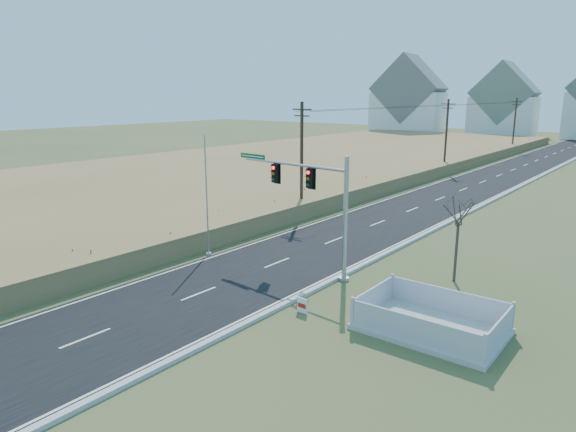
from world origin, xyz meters
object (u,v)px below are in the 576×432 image
(traffic_signal_mast, at_px, (318,200))
(flagpole, at_px, (207,208))
(fence_enclosure, at_px, (431,325))
(bare_tree, at_px, (459,210))
(open_sign, at_px, (302,306))

(traffic_signal_mast, distance_m, flagpole, 7.28)
(fence_enclosure, bearing_deg, traffic_signal_mast, 158.71)
(flagpole, distance_m, bare_tree, 14.31)
(open_sign, relative_size, bare_tree, 0.15)
(flagpole, bearing_deg, open_sign, -19.13)
(open_sign, height_order, bare_tree, bare_tree)
(fence_enclosure, distance_m, open_sign, 5.55)
(fence_enclosure, distance_m, flagpole, 15.15)
(fence_enclosure, distance_m, bare_tree, 7.40)
(fence_enclosure, xyz_separation_m, flagpole, (-14.85, 1.46, 2.63))
(traffic_signal_mast, bearing_deg, open_sign, -56.67)
(bare_tree, bearing_deg, traffic_signal_mast, -152.40)
(flagpole, bearing_deg, bare_tree, 19.85)
(traffic_signal_mast, xyz_separation_m, open_sign, (2.59, -4.84, -3.72))
(bare_tree, bearing_deg, open_sign, -114.96)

